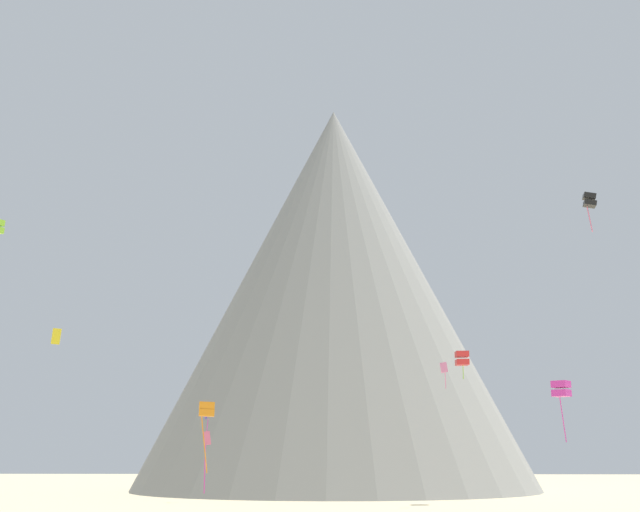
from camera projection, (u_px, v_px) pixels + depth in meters
rock_massif at (340, 309)px, 124.21m from camera, size 58.75×59.02×58.74m
kite_red_mid at (462, 358)px, 91.38m from camera, size 1.47×1.46×3.08m
kite_black_mid at (590, 201)px, 64.09m from camera, size 1.04×0.99×3.16m
kite_orange_low at (207, 410)px, 63.69m from camera, size 1.40×1.39×5.34m
kite_rainbow_low at (206, 451)px, 69.82m from camera, size 0.70×0.42×5.14m
kite_yellow_low at (56, 336)px, 63.19m from camera, size 0.76×0.12×1.27m
kite_magenta_low at (561, 389)px, 72.51m from camera, size 1.87×1.87×5.28m
kite_indigo_low at (206, 420)px, 92.45m from camera, size 0.44×0.71×3.56m
kite_pink_low at (444, 370)px, 85.68m from camera, size 0.83×0.39×2.78m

